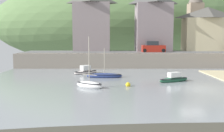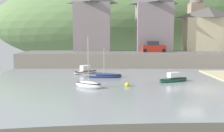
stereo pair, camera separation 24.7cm
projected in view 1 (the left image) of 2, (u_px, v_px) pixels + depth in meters
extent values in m
cube|color=gray|center=(192.00, 89.00, 25.76)|extent=(48.00, 40.00, 0.06)
cube|color=gray|center=(160.00, 61.00, 42.50)|extent=(48.00, 2.40, 2.40)
cube|color=#606060|center=(157.00, 52.00, 46.05)|extent=(48.00, 9.00, 0.10)
ellipsoid|color=#60804B|center=(122.00, 24.00, 79.54)|extent=(80.00, 44.00, 25.67)
cube|color=gray|center=(92.00, 27.00, 49.97)|extent=(6.90, 5.29, 9.11)
cube|color=gray|center=(153.00, 28.00, 49.99)|extent=(6.62, 5.99, 8.98)
cube|color=beige|center=(207.00, 34.00, 50.16)|extent=(9.00, 4.18, 6.29)
pyramid|color=#514E48|center=(207.00, 13.00, 49.67)|extent=(9.30, 4.48, 2.13)
cube|color=gray|center=(194.00, 27.00, 53.94)|extent=(2.80, 2.80, 9.60)
ellipsoid|color=#1E5137|center=(174.00, 80.00, 29.71)|extent=(4.03, 2.70, 0.66)
ellipsoid|color=black|center=(174.00, 78.00, 29.69)|extent=(3.95, 2.64, 0.12)
cube|color=silver|center=(174.00, 75.00, 29.64)|extent=(1.56, 1.25, 0.56)
ellipsoid|color=navy|center=(104.00, 76.00, 32.70)|extent=(4.57, 1.39, 0.70)
ellipsoid|color=black|center=(104.00, 74.00, 32.68)|extent=(4.48, 1.36, 0.12)
cylinder|color=#B2A893|center=(104.00, 61.00, 32.47)|extent=(0.09, 0.09, 3.18)
cylinder|color=gray|center=(104.00, 69.00, 32.60)|extent=(2.89, 0.12, 0.07)
ellipsoid|color=white|center=(89.00, 85.00, 26.31)|extent=(3.25, 2.56, 0.83)
ellipsoid|color=black|center=(89.00, 83.00, 26.28)|extent=(3.18, 2.51, 0.12)
cylinder|color=#B2A893|center=(89.00, 59.00, 25.99)|extent=(0.09, 0.09, 4.55)
cylinder|color=gray|center=(89.00, 75.00, 26.18)|extent=(1.64, 1.01, 0.07)
ellipsoid|color=silver|center=(85.00, 72.00, 36.11)|extent=(3.68, 3.30, 0.61)
ellipsoid|color=black|center=(85.00, 71.00, 36.09)|extent=(3.61, 3.24, 0.12)
cube|color=silver|center=(85.00, 68.00, 36.03)|extent=(1.58, 1.53, 0.67)
cube|color=#AF2518|center=(153.00, 49.00, 45.97)|extent=(4.15, 1.83, 1.20)
cube|color=#282D33|center=(152.00, 43.00, 45.86)|extent=(2.15, 1.56, 0.80)
cylinder|color=black|center=(161.00, 50.00, 46.80)|extent=(0.64, 0.22, 0.64)
cylinder|color=black|center=(163.00, 50.00, 45.21)|extent=(0.64, 0.22, 0.64)
cylinder|color=black|center=(143.00, 50.00, 46.80)|extent=(0.64, 0.22, 0.64)
cylinder|color=black|center=(144.00, 50.00, 45.21)|extent=(0.64, 0.22, 0.64)
sphere|color=yellow|center=(128.00, 85.00, 26.93)|extent=(0.52, 0.52, 0.52)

